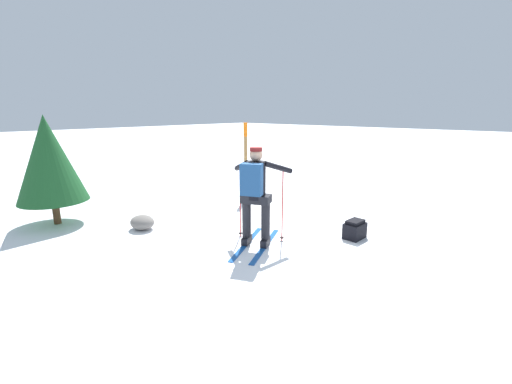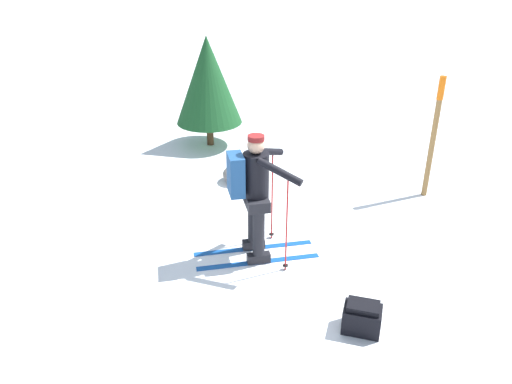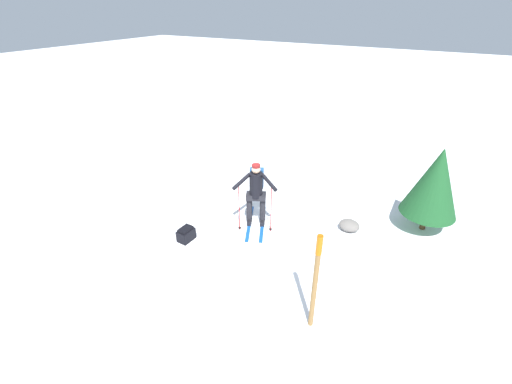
# 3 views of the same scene
# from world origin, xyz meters

# --- Properties ---
(ground_plane) EXTENTS (80.00, 80.00, 0.00)m
(ground_plane) POSITION_xyz_m (0.00, 0.00, 0.00)
(ground_plane) COLOR white
(skier) EXTENTS (1.20, 1.64, 1.68)m
(skier) POSITION_xyz_m (-0.23, 0.74, 0.97)
(skier) COLOR #144C9E
(skier) RESTS_ON ground_plane
(dropped_backpack) EXTENTS (0.30, 0.41, 0.34)m
(dropped_backpack) POSITION_xyz_m (-1.34, -0.71, 0.16)
(dropped_backpack) COLOR black
(dropped_backpack) RESTS_ON ground_plane
(trail_marker) EXTENTS (0.10, 0.10, 1.96)m
(trail_marker) POSITION_xyz_m (2.18, -1.55, 1.13)
(trail_marker) COLOR olive
(trail_marker) RESTS_ON ground_plane
(rock_boulder) EXTENTS (0.51, 0.43, 0.28)m
(rock_boulder) POSITION_xyz_m (1.96, 1.61, 0.14)
(rock_boulder) COLOR slate
(rock_boulder) RESTS_ON ground_plane
(pine_tree) EXTENTS (1.31, 1.31, 2.18)m
(pine_tree) POSITION_xyz_m (3.56, 2.59, 1.33)
(pine_tree) COLOR #4C331E
(pine_tree) RESTS_ON ground_plane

